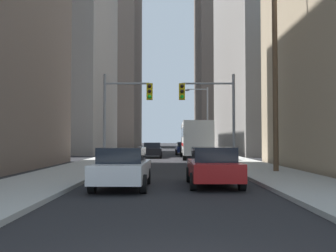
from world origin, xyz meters
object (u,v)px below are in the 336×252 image
Objects in this scene: sedan_white at (122,168)px; traffic_signal_near_right at (209,105)px; sedan_red at (212,166)px; sedan_black at (151,150)px; traffic_signal_near_left at (124,105)px; city_bus at (194,138)px; sedan_navy at (183,148)px.

sedan_white is 0.71× the size of traffic_signal_near_right.
sedan_red is at bearing -95.65° from traffic_signal_near_right.
sedan_red is 0.70× the size of traffic_signal_near_right.
sedan_black is (-3.33, 22.97, 0.00)m from sedan_red.
sedan_red is 10.82m from traffic_signal_near_left.
city_bus is at bearing 90.32° from traffic_signal_near_right.
sedan_navy is 21.72m from traffic_signal_near_right.
city_bus is 1.92× the size of traffic_signal_near_left.
sedan_navy is (3.44, 7.78, 0.00)m from sedan_black.
traffic_signal_near_left reaches higher than city_bus.
sedan_white is 31.65m from sedan_navy.
sedan_navy is at bearing 66.15° from sedan_black.
sedan_black is at bearing 160.99° from city_bus.
sedan_red is 0.99× the size of sedan_white.
sedan_red is 0.99× the size of sedan_navy.
city_bus is 12.41m from traffic_signal_near_right.
sedan_red is 9.90m from traffic_signal_near_right.
city_bus reaches higher than sedan_white.
traffic_signal_near_left reaches higher than sedan_white.
sedan_black and sedan_navy have the same top height.
traffic_signal_near_left is at bearing -102.11° from sedan_navy.
city_bus is 9.33m from sedan_navy.
sedan_white is at bearing -100.95° from city_bus.
traffic_signal_near_right is (0.81, -21.46, 3.26)m from sedan_navy.
traffic_signal_near_right reaches higher than sedan_navy.
city_bus reaches higher than sedan_navy.
traffic_signal_near_left is at bearing 115.78° from sedan_red.
traffic_signal_near_left is (-1.04, 9.99, 3.24)m from sedan_white.
sedan_white is 1.00× the size of sedan_black.
sedan_red and sedan_navy have the same top height.
sedan_red is at bearing -64.22° from traffic_signal_near_left.
traffic_signal_near_right is at bearing 66.38° from sedan_white.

